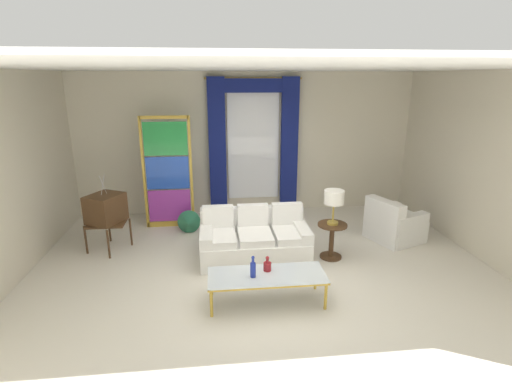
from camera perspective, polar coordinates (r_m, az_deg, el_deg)
The scene contains 16 objects.
ground_plane at distance 6.00m, azimuth 1.24°, elevation -12.15°, with size 16.00×16.00×0.00m, color silver.
wall_rear at distance 8.41m, azimuth -1.46°, elevation 7.16°, with size 8.00×0.12×3.00m, color beige.
wall_left at distance 6.66m, azimuth -32.51°, elevation 1.98°, with size 0.12×7.00×3.00m, color beige.
wall_right at distance 7.40m, azimuth 30.06°, elevation 3.59°, with size 0.12×7.00×3.00m, color beige.
ceiling_slab at distance 6.05m, azimuth 0.38°, elevation 17.90°, with size 8.00×7.60×0.04m, color white.
curtained_window at distance 8.22m, azimuth -0.36°, elevation 8.65°, with size 2.00×0.17×2.70m.
couch_white_long at distance 6.42m, azimuth -0.30°, elevation -7.08°, with size 1.77×0.93×0.86m.
coffee_table at distance 5.18m, azimuth 1.61°, elevation -12.40°, with size 1.54×0.58×0.41m.
bottle_blue_decanter at distance 5.05m, azimuth -0.45°, elevation -11.27°, with size 0.07×0.07×0.29m.
bottle_crystal_tall at distance 5.22m, azimuth 1.69°, elevation -10.84°, with size 0.11×0.11×0.21m.
vintage_tv at distance 7.01m, azimuth -21.35°, elevation -2.47°, with size 0.72×0.76×1.35m.
armchair_white at distance 7.50m, azimuth 19.61°, elevation -4.65°, with size 1.05×1.04×0.80m.
stained_glass_divider at distance 7.68m, azimuth -12.91°, elevation 2.44°, with size 0.95×0.05×2.20m.
peacock_figurine at distance 7.47m, azimuth -9.93°, elevation -4.52°, with size 0.44×0.60×0.50m.
round_side_table at distance 6.49m, azimuth 11.13°, elevation -6.64°, with size 0.48×0.48×0.59m.
table_lamp_brass at distance 6.26m, azimuth 11.48°, elevation -0.97°, with size 0.32×0.32×0.57m.
Camera 1 is at (-0.71, -5.20, 2.89)m, focal length 27.04 mm.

